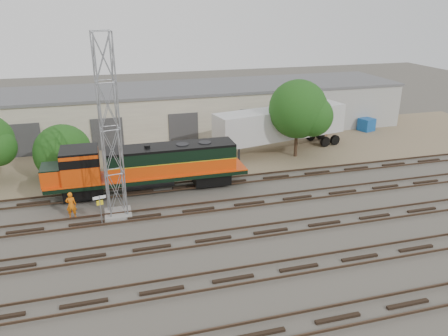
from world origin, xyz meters
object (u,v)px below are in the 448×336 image
object	(u,v)px
locomotive	(145,166)
worker	(71,205)
semi_trailer	(284,124)
signal_tower	(110,132)

from	to	relation	value
locomotive	worker	size ratio (longest dim) A/B	8.03
semi_trailer	locomotive	bearing A→B (deg)	-166.69
locomotive	signal_tower	size ratio (longest dim) A/B	1.24
semi_trailer	signal_tower	bearing A→B (deg)	-160.60
semi_trailer	worker	bearing A→B (deg)	-165.53
locomotive	semi_trailer	distance (m)	16.53
locomotive	worker	distance (m)	6.58
worker	semi_trailer	distance (m)	23.05
worker	semi_trailer	bearing A→B (deg)	-151.61
worker	locomotive	bearing A→B (deg)	-148.63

